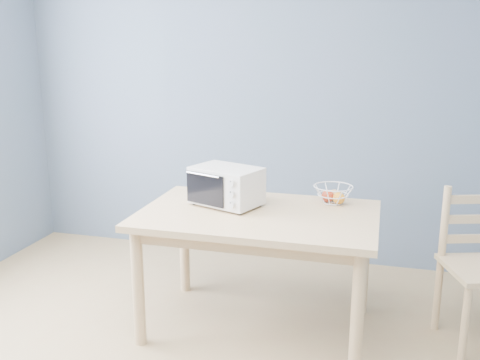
# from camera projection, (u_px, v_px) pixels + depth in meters

# --- Properties ---
(room) EXTENTS (4.01, 4.51, 2.61)m
(room) POSITION_uv_depth(u_px,v_px,m) (134.00, 152.00, 2.12)
(room) COLOR tan
(room) RESTS_ON ground
(dining_table) EXTENTS (1.40, 0.90, 0.75)m
(dining_table) POSITION_uv_depth(u_px,v_px,m) (258.00, 228.00, 3.20)
(dining_table) COLOR #D7BB81
(dining_table) RESTS_ON ground
(toaster_oven) EXTENTS (0.48, 0.40, 0.24)m
(toaster_oven) POSITION_uv_depth(u_px,v_px,m) (224.00, 185.00, 3.29)
(toaster_oven) COLOR beige
(toaster_oven) RESTS_ON dining_table
(fruit_basket) EXTENTS (0.30, 0.30, 0.11)m
(fruit_basket) POSITION_uv_depth(u_px,v_px,m) (333.00, 194.00, 3.34)
(fruit_basket) COLOR white
(fruit_basket) RESTS_ON dining_table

